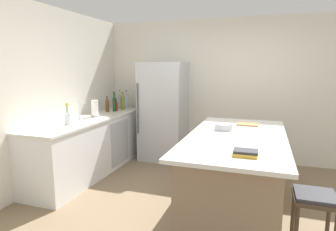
% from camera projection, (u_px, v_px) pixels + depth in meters
% --- Properties ---
extents(ground_plane, '(7.20, 7.20, 0.00)m').
position_uv_depth(ground_plane, '(206.00, 214.00, 3.36)').
color(ground_plane, '#7A664C').
extents(wall_rear, '(6.00, 0.10, 2.60)m').
position_uv_depth(wall_rear, '(231.00, 90.00, 5.24)').
color(wall_rear, silver).
rests_on(wall_rear, ground_plane).
extents(wall_left, '(0.10, 6.00, 2.60)m').
position_uv_depth(wall_left, '(33.00, 98.00, 3.92)').
color(wall_left, silver).
rests_on(wall_left, ground_plane).
extents(counter_run_left, '(0.69, 2.63, 0.91)m').
position_uv_depth(counter_run_left, '(92.00, 145.00, 4.68)').
color(counter_run_left, white).
rests_on(counter_run_left, ground_plane).
extents(kitchen_island, '(1.10, 2.24, 0.93)m').
position_uv_depth(kitchen_island, '(235.00, 173.00, 3.38)').
color(kitchen_island, '#8E755B').
rests_on(kitchen_island, ground_plane).
extents(refrigerator, '(0.80, 0.74, 1.81)m').
position_uv_depth(refrigerator, '(164.00, 111.00, 5.31)').
color(refrigerator, '#B7BABF').
rests_on(refrigerator, ground_plane).
extents(bar_stool, '(0.36, 0.36, 0.63)m').
position_uv_depth(bar_stool, '(314.00, 206.00, 2.50)').
color(bar_stool, '#473828').
rests_on(bar_stool, ground_plane).
extents(sink_faucet, '(0.15, 0.05, 0.30)m').
position_uv_depth(sink_faucet, '(80.00, 110.00, 4.39)').
color(sink_faucet, silver).
rests_on(sink_faucet, counter_run_left).
extents(flower_vase, '(0.09, 0.09, 0.32)m').
position_uv_depth(flower_vase, '(68.00, 118.00, 4.01)').
color(flower_vase, silver).
rests_on(flower_vase, counter_run_left).
extents(paper_towel_roll, '(0.14, 0.14, 0.31)m').
position_uv_depth(paper_towel_roll, '(95.00, 109.00, 4.66)').
color(paper_towel_roll, gray).
rests_on(paper_towel_roll, counter_run_left).
extents(soda_bottle, '(0.08, 0.08, 0.35)m').
position_uv_depth(soda_bottle, '(126.00, 101.00, 5.69)').
color(soda_bottle, silver).
rests_on(soda_bottle, counter_run_left).
extents(gin_bottle, '(0.07, 0.07, 0.37)m').
position_uv_depth(gin_bottle, '(120.00, 101.00, 5.64)').
color(gin_bottle, '#8CB79E').
rests_on(gin_bottle, counter_run_left).
extents(vinegar_bottle, '(0.05, 0.05, 0.34)m').
position_uv_depth(vinegar_bottle, '(122.00, 102.00, 5.52)').
color(vinegar_bottle, '#994C23').
rests_on(vinegar_bottle, counter_run_left).
extents(olive_oil_bottle, '(0.06, 0.06, 0.33)m').
position_uv_depth(olive_oil_bottle, '(123.00, 103.00, 5.42)').
color(olive_oil_bottle, olive).
rests_on(olive_oil_bottle, counter_run_left).
extents(hot_sauce_bottle, '(0.05, 0.05, 0.21)m').
position_uv_depth(hot_sauce_bottle, '(116.00, 106.00, 5.35)').
color(hot_sauce_bottle, red).
rests_on(hot_sauce_bottle, counter_run_left).
extents(wine_bottle, '(0.07, 0.07, 0.36)m').
position_uv_depth(wine_bottle, '(114.00, 104.00, 5.25)').
color(wine_bottle, '#19381E').
rests_on(wine_bottle, counter_run_left).
extents(syrup_bottle, '(0.07, 0.07, 0.29)m').
position_uv_depth(syrup_bottle, '(107.00, 106.00, 5.20)').
color(syrup_bottle, '#5B3319').
rests_on(syrup_bottle, counter_run_left).
extents(cookbook_stack, '(0.22, 0.18, 0.05)m').
position_uv_depth(cookbook_stack, '(246.00, 153.00, 2.54)').
color(cookbook_stack, gold).
rests_on(cookbook_stack, kitchen_island).
extents(mixing_bowl, '(0.22, 0.22, 0.08)m').
position_uv_depth(mixing_bowl, '(224.00, 127.00, 3.58)').
color(mixing_bowl, '#B2B5BA').
rests_on(mixing_bowl, kitchen_island).
extents(cutting_board, '(0.30, 0.23, 0.02)m').
position_uv_depth(cutting_board, '(248.00, 124.00, 3.91)').
color(cutting_board, '#9E7042').
rests_on(cutting_board, kitchen_island).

